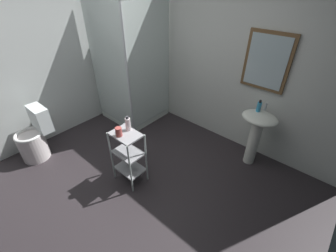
% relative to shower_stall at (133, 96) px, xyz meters
% --- Properties ---
extents(ground_plane, '(4.20, 4.20, 0.02)m').
position_rel_shower_stall_xyz_m(ground_plane, '(1.19, -1.22, -0.47)').
color(ground_plane, '#2C2629').
extents(wall_back, '(4.20, 0.14, 2.50)m').
position_rel_shower_stall_xyz_m(wall_back, '(1.20, 0.63, 0.79)').
color(wall_back, silver).
rests_on(wall_back, ground_plane).
extents(wall_left, '(0.10, 4.20, 2.50)m').
position_rel_shower_stall_xyz_m(wall_left, '(-0.66, -1.22, 0.79)').
color(wall_left, silver).
rests_on(wall_left, ground_plane).
extents(shower_stall, '(0.92, 0.92, 2.00)m').
position_rel_shower_stall_xyz_m(shower_stall, '(0.00, 0.00, 0.00)').
color(shower_stall, white).
rests_on(shower_stall, ground_plane).
extents(pedestal_sink, '(0.46, 0.37, 0.81)m').
position_rel_shower_stall_xyz_m(pedestal_sink, '(2.13, 0.30, 0.12)').
color(pedestal_sink, white).
rests_on(pedestal_sink, ground_plane).
extents(sink_faucet, '(0.03, 0.03, 0.10)m').
position_rel_shower_stall_xyz_m(sink_faucet, '(2.13, 0.42, 0.40)').
color(sink_faucet, silver).
rests_on(sink_faucet, pedestal_sink).
extents(toilet, '(0.37, 0.49, 0.76)m').
position_rel_shower_stall_xyz_m(toilet, '(-0.29, -1.64, -0.15)').
color(toilet, white).
rests_on(toilet, ground_plane).
extents(storage_cart, '(0.38, 0.28, 0.74)m').
position_rel_shower_stall_xyz_m(storage_cart, '(1.09, -1.05, -0.03)').
color(storage_cart, silver).
rests_on(storage_cart, ground_plane).
extents(hand_soap_bottle, '(0.05, 0.05, 0.16)m').
position_rel_shower_stall_xyz_m(hand_soap_bottle, '(2.07, 0.33, 0.42)').
color(hand_soap_bottle, '#389ED1').
rests_on(hand_soap_bottle, pedestal_sink).
extents(lotion_bottle_white, '(0.06, 0.06, 0.19)m').
position_rel_shower_stall_xyz_m(lotion_bottle_white, '(1.05, -0.97, 0.36)').
color(lotion_bottle_white, white).
rests_on(lotion_bottle_white, storage_cart).
extents(rinse_cup, '(0.08, 0.08, 0.11)m').
position_rel_shower_stall_xyz_m(rinse_cup, '(1.06, -1.12, 0.33)').
color(rinse_cup, '#B24742').
rests_on(rinse_cup, storage_cart).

